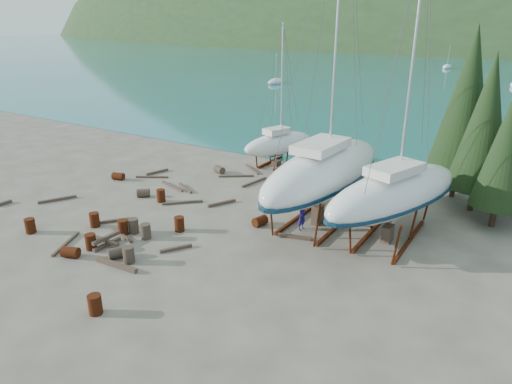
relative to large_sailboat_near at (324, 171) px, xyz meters
The scene contains 50 objects.
ground 7.97m from the large_sailboat_near, 132.81° to the right, with size 600.00×600.00×0.00m, color #565144.
far_house_left 195.74m from the large_sailboat_near, 109.38° to the left, with size 6.60×5.60×5.60m.
far_house_center 186.32m from the large_sailboat_near, 97.70° to the left, with size 6.60×5.60×5.60m.
cypress_near_right 10.38m from the large_sailboat_near, 41.39° to the left, with size 3.60×3.60×10.00m.
cypress_mid_right 10.31m from the large_sailboat_near, 27.19° to the left, with size 3.06×3.06×8.50m.
cypress_back_left 11.10m from the large_sailboat_near, 55.06° to the left, with size 4.14×4.14×11.50m.
moored_boat_left 64.93m from the large_sailboat_near, 122.61° to the left, with size 2.00×5.00×6.05m.
moored_boat_far 105.48m from the large_sailboat_near, 97.06° to the left, with size 2.00×5.00×6.05m.
large_sailboat_near is the anchor object (origin of this frame).
large_sailboat_far 4.37m from the large_sailboat_near, ahead, with size 6.42×11.19×17.02m.
small_sailboat_shore 11.87m from the large_sailboat_near, 133.01° to the left, with size 4.42×7.51×11.47m.
worker 3.06m from the large_sailboat_near, 102.10° to the right, with size 0.61×0.40×1.68m, color navy.
drum_0 17.52m from the large_sailboat_near, 141.44° to the right, with size 0.58×0.58×0.88m, color #5F2B10.
drum_1 12.66m from the large_sailboat_near, 124.33° to the right, with size 0.58×0.58×0.88m, color #2D2823.
drum_2 16.84m from the large_sailboat_near, behind, with size 0.58×0.58×0.88m, color #5F2B10.
drum_3 13.83m from the large_sailboat_near, 130.88° to the right, with size 0.58×0.58×0.88m, color #5F2B10.
drum_4 5.38m from the large_sailboat_near, 127.54° to the left, with size 0.58×0.58×0.88m, color #5F2B10.
drum_5 10.99m from the large_sailboat_near, 133.45° to the right, with size 0.58×0.58×0.88m, color #2D2823.
drum_6 4.89m from the large_sailboat_near, 135.30° to the right, with size 0.58×0.58×0.88m, color #5F2B10.
drum_7 14.79m from the large_sailboat_near, 105.81° to the right, with size 0.58×0.58×0.88m, color #5F2B10.
drum_8 11.31m from the large_sailboat_near, 163.54° to the right, with size 0.58×0.58×0.88m, color #5F2B10.
drum_9 11.98m from the large_sailboat_near, 159.73° to the left, with size 0.58×0.58×0.88m, color #2D2823.
drum_10 12.24m from the large_sailboat_near, 137.64° to the right, with size 0.58×0.58×0.88m, color #5F2B10.
drum_11 4.66m from the large_sailboat_near, 157.20° to the left, with size 0.58×0.58×0.88m, color #2D2823.
drum_12 14.85m from the large_sailboat_near, 128.34° to the right, with size 0.58×0.58×0.88m, color #5F2B10.
drum_13 14.05m from the large_sailboat_near, 143.40° to the right, with size 0.58×0.58×0.88m, color #5F2B10.
drum_14 9.14m from the large_sailboat_near, 137.01° to the right, with size 0.58×0.58×0.88m, color #5F2B10.
drum_15 12.93m from the large_sailboat_near, 165.81° to the right, with size 0.58×0.58×0.88m, color #2D2823.
drum_16 11.67m from the large_sailboat_near, 138.15° to the right, with size 0.58×0.58×0.88m, color #2D2823.
drum_17 12.15m from the large_sailboat_near, 120.72° to the right, with size 0.58×0.58×0.88m, color #2D2823.
timber_0 10.47m from the large_sailboat_near, 156.77° to the left, with size 0.14×2.77×0.14m, color brown.
timber_1 4.46m from the large_sailboat_near, 93.32° to the right, with size 0.19×1.96×0.19m, color brown.
timber_2 15.54m from the large_sailboat_near, behind, with size 0.19×1.98×0.19m, color brown.
timber_3 15.28m from the large_sailboat_near, 134.38° to the right, with size 0.15×2.83×0.15m, color brown.
timber_4 11.21m from the large_sailboat_near, behind, with size 0.17×2.19×0.17m, color brown.
timber_5 12.42m from the large_sailboat_near, 136.53° to the right, with size 0.16×2.46×0.16m, color brown.
timber_6 10.07m from the large_sailboat_near, 124.33° to the left, with size 0.19×1.82×0.19m, color brown.
timber_7 9.81m from the large_sailboat_near, 122.21° to the right, with size 0.17×1.77×0.17m, color brown.
timber_8 7.53m from the large_sailboat_near, 169.05° to the right, with size 0.19×2.06×0.19m, color brown.
timber_9 11.38m from the large_sailboat_near, 146.21° to the left, with size 0.15×2.71×0.15m, color brown.
timber_10 8.58m from the large_sailboat_near, 154.21° to the left, with size 0.16×2.74×0.16m, color brown.
timber_11 9.93m from the large_sailboat_near, 163.91° to the right, with size 0.15×2.72×0.15m, color brown.
timber_12 13.20m from the large_sailboat_near, 145.97° to the right, with size 0.17×2.04×0.17m, color brown.
timber_13 21.40m from the large_sailboat_near, 154.21° to the right, with size 0.22×1.05×0.22m, color brown.
timber_14 18.28m from the large_sailboat_near, 157.79° to the right, with size 0.18×2.49×0.18m, color brown.
timber_15 14.97m from the large_sailboat_near, behind, with size 0.15×2.56×0.15m, color brown.
timber_16 12.89m from the large_sailboat_near, 119.96° to the right, with size 0.23×2.61×0.23m, color brown.
timber_17 12.26m from the large_sailboat_near, behind, with size 0.16×2.77×0.16m, color brown.
timber_pile_fore 13.08m from the large_sailboat_near, 131.43° to the right, with size 1.80×1.80×0.60m.
timber_pile_aft 4.47m from the large_sailboat_near, 129.49° to the left, with size 1.80×1.80×0.60m.
Camera 1 is at (15.42, -18.69, 11.62)m, focal length 32.00 mm.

